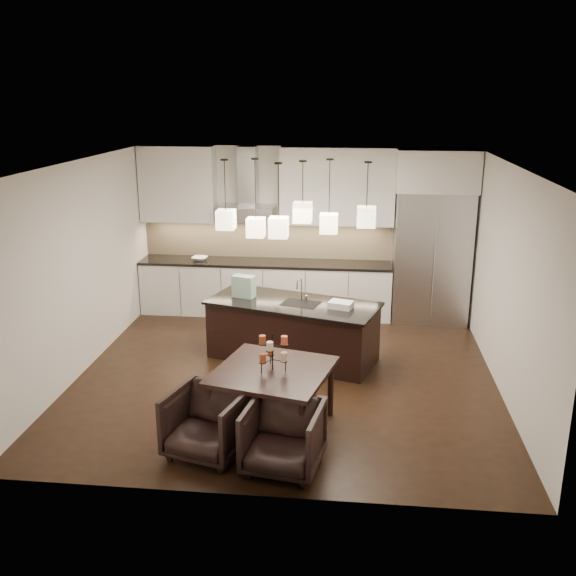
# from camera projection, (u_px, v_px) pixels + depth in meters

# --- Properties ---
(floor) EXTENTS (5.50, 5.50, 0.02)m
(floor) POSITION_uv_depth(u_px,v_px,m) (286.00, 374.00, 8.65)
(floor) COLOR black
(floor) RESTS_ON ground
(ceiling) EXTENTS (5.50, 5.50, 0.02)m
(ceiling) POSITION_uv_depth(u_px,v_px,m) (286.00, 163.00, 7.82)
(ceiling) COLOR white
(ceiling) RESTS_ON wall_back
(wall_back) EXTENTS (5.50, 0.02, 2.80)m
(wall_back) POSITION_uv_depth(u_px,v_px,m) (304.00, 230.00, 10.86)
(wall_back) COLOR silver
(wall_back) RESTS_ON ground
(wall_front) EXTENTS (5.50, 0.02, 2.80)m
(wall_front) POSITION_uv_depth(u_px,v_px,m) (252.00, 359.00, 5.61)
(wall_front) COLOR silver
(wall_front) RESTS_ON ground
(wall_left) EXTENTS (0.02, 5.50, 2.80)m
(wall_left) POSITION_uv_depth(u_px,v_px,m) (80.00, 268.00, 8.52)
(wall_left) COLOR silver
(wall_left) RESTS_ON ground
(wall_right) EXTENTS (0.02, 5.50, 2.80)m
(wall_right) POSITION_uv_depth(u_px,v_px,m) (507.00, 280.00, 7.95)
(wall_right) COLOR silver
(wall_right) RESTS_ON ground
(refrigerator) EXTENTS (1.20, 0.72, 2.15)m
(refrigerator) POSITION_uv_depth(u_px,v_px,m) (431.00, 258.00, 10.38)
(refrigerator) COLOR #B7B7BA
(refrigerator) RESTS_ON floor
(fridge_panel) EXTENTS (1.26, 0.72, 0.65)m
(fridge_panel) POSITION_uv_depth(u_px,v_px,m) (437.00, 170.00, 9.97)
(fridge_panel) COLOR silver
(fridge_panel) RESTS_ON refrigerator
(lower_cabinets) EXTENTS (4.21, 0.62, 0.88)m
(lower_cabinets) POSITION_uv_depth(u_px,v_px,m) (266.00, 289.00, 10.89)
(lower_cabinets) COLOR silver
(lower_cabinets) RESTS_ON floor
(countertop) EXTENTS (4.21, 0.66, 0.04)m
(countertop) POSITION_uv_depth(u_px,v_px,m) (265.00, 263.00, 10.76)
(countertop) COLOR black
(countertop) RESTS_ON lower_cabinets
(backsplash) EXTENTS (4.21, 0.02, 0.63)m
(backsplash) POSITION_uv_depth(u_px,v_px,m) (268.00, 239.00, 10.94)
(backsplash) COLOR tan
(backsplash) RESTS_ON countertop
(upper_cab_left) EXTENTS (1.25, 0.35, 1.25)m
(upper_cab_left) POSITION_uv_depth(u_px,v_px,m) (178.00, 184.00, 10.67)
(upper_cab_left) COLOR silver
(upper_cab_left) RESTS_ON wall_back
(upper_cab_right) EXTENTS (1.85, 0.35, 1.25)m
(upper_cab_right) POSITION_uv_depth(u_px,v_px,m) (337.00, 186.00, 10.40)
(upper_cab_right) COLOR silver
(upper_cab_right) RESTS_ON wall_back
(hood_canopy) EXTENTS (0.90, 0.52, 0.24)m
(hood_canopy) POSITION_uv_depth(u_px,v_px,m) (247.00, 213.00, 10.59)
(hood_canopy) COLOR #B7B7BA
(hood_canopy) RESTS_ON wall_back
(hood_chimney) EXTENTS (0.30, 0.28, 0.96)m
(hood_chimney) POSITION_uv_depth(u_px,v_px,m) (248.00, 176.00, 10.52)
(hood_chimney) COLOR #B7B7BA
(hood_chimney) RESTS_ON hood_canopy
(fruit_bowl) EXTENTS (0.28, 0.28, 0.06)m
(fruit_bowl) POSITION_uv_depth(u_px,v_px,m) (200.00, 259.00, 10.81)
(fruit_bowl) COLOR silver
(fruit_bowl) RESTS_ON countertop
(island_body) EXTENTS (2.45, 1.54, 0.80)m
(island_body) POSITION_uv_depth(u_px,v_px,m) (293.00, 332.00, 9.04)
(island_body) COLOR black
(island_body) RESTS_ON floor
(island_top) EXTENTS (2.54, 1.63, 0.04)m
(island_top) POSITION_uv_depth(u_px,v_px,m) (293.00, 303.00, 8.92)
(island_top) COLOR black
(island_top) RESTS_ON island_body
(faucet) EXTENTS (0.15, 0.24, 0.35)m
(faucet) POSITION_uv_depth(u_px,v_px,m) (302.00, 289.00, 8.91)
(faucet) COLOR silver
(faucet) RESTS_ON island_top
(tote_bag) EXTENTS (0.35, 0.25, 0.31)m
(tote_bag) POSITION_uv_depth(u_px,v_px,m) (244.00, 286.00, 9.10)
(tote_bag) COLOR #246C4D
(tote_bag) RESTS_ON island_top
(food_container) EXTENTS (0.36, 0.30, 0.09)m
(food_container) POSITION_uv_depth(u_px,v_px,m) (341.00, 305.00, 8.66)
(food_container) COLOR silver
(food_container) RESTS_ON island_top
(dining_table) EXTENTS (1.45, 1.45, 0.72)m
(dining_table) POSITION_uv_depth(u_px,v_px,m) (273.00, 399.00, 7.15)
(dining_table) COLOR black
(dining_table) RESTS_ON floor
(candelabra) EXTENTS (0.42, 0.42, 0.42)m
(candelabra) POSITION_uv_depth(u_px,v_px,m) (272.00, 351.00, 6.98)
(candelabra) COLOR black
(candelabra) RESTS_ON dining_table
(candle_a) EXTENTS (0.09, 0.09, 0.10)m
(candle_a) POSITION_uv_depth(u_px,v_px,m) (284.00, 357.00, 6.95)
(candle_a) COLOR beige
(candle_a) RESTS_ON candelabra
(candle_b) EXTENTS (0.09, 0.09, 0.10)m
(candle_b) POSITION_uv_depth(u_px,v_px,m) (271.00, 350.00, 7.12)
(candle_b) COLOR #D65134
(candle_b) RESTS_ON candelabra
(candle_c) EXTENTS (0.09, 0.09, 0.10)m
(candle_c) POSITION_uv_depth(u_px,v_px,m) (263.00, 358.00, 6.91)
(candle_c) COLOR #954021
(candle_c) RESTS_ON candelabra
(candle_d) EXTENTS (0.09, 0.09, 0.10)m
(candle_d) POSITION_uv_depth(u_px,v_px,m) (284.00, 340.00, 6.99)
(candle_d) COLOR #D65134
(candle_d) RESTS_ON candelabra
(candle_e) EXTENTS (0.09, 0.09, 0.10)m
(candle_e) POSITION_uv_depth(u_px,v_px,m) (262.00, 340.00, 7.00)
(candle_e) COLOR #954021
(candle_e) RESTS_ON candelabra
(candle_f) EXTENTS (0.09, 0.09, 0.10)m
(candle_f) POSITION_uv_depth(u_px,v_px,m) (270.00, 346.00, 6.83)
(candle_f) COLOR beige
(candle_f) RESTS_ON candelabra
(armchair_left) EXTENTS (0.94, 0.95, 0.71)m
(armchair_left) POSITION_uv_depth(u_px,v_px,m) (207.00, 423.00, 6.65)
(armchair_left) COLOR black
(armchair_left) RESTS_ON floor
(armchair_right) EXTENTS (0.85, 0.87, 0.69)m
(armchair_right) POSITION_uv_depth(u_px,v_px,m) (283.00, 437.00, 6.38)
(armchair_right) COLOR black
(armchair_right) RESTS_ON floor
(pendant_a) EXTENTS (0.24, 0.24, 0.26)m
(pendant_a) POSITION_uv_depth(u_px,v_px,m) (226.00, 220.00, 8.62)
(pendant_a) COLOR #FBEDC4
(pendant_a) RESTS_ON ceiling
(pendant_b) EXTENTS (0.24, 0.24, 0.26)m
(pendant_b) POSITION_uv_depth(u_px,v_px,m) (256.00, 227.00, 8.78)
(pendant_b) COLOR #FBEDC4
(pendant_b) RESTS_ON ceiling
(pendant_c) EXTENTS (0.24, 0.24, 0.26)m
(pendant_c) POSITION_uv_depth(u_px,v_px,m) (303.00, 212.00, 8.41)
(pendant_c) COLOR #FBEDC4
(pendant_c) RESTS_ON ceiling
(pendant_d) EXTENTS (0.24, 0.24, 0.26)m
(pendant_d) POSITION_uv_depth(u_px,v_px,m) (329.00, 223.00, 8.69)
(pendant_d) COLOR #FBEDC4
(pendant_d) RESTS_ON ceiling
(pendant_e) EXTENTS (0.24, 0.24, 0.26)m
(pendant_e) POSITION_uv_depth(u_px,v_px,m) (366.00, 217.00, 8.30)
(pendant_e) COLOR #FBEDC4
(pendant_e) RESTS_ON ceiling
(pendant_f) EXTENTS (0.24, 0.24, 0.26)m
(pendant_f) POSITION_uv_depth(u_px,v_px,m) (279.00, 227.00, 8.21)
(pendant_f) COLOR #FBEDC4
(pendant_f) RESTS_ON ceiling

